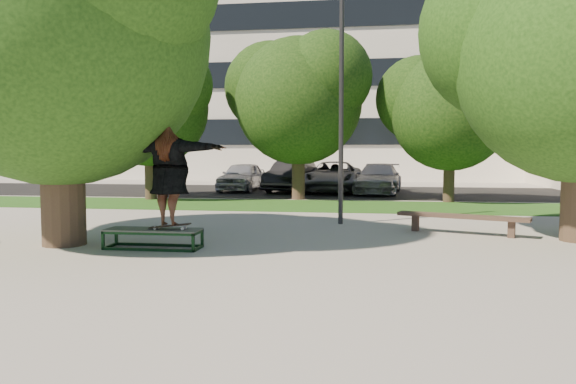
% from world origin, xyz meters
% --- Properties ---
extents(ground, '(120.00, 120.00, 0.00)m').
position_xyz_m(ground, '(0.00, 0.00, 0.00)').
color(ground, gray).
rests_on(ground, ground).
extents(grass_strip, '(30.00, 4.00, 0.02)m').
position_xyz_m(grass_strip, '(1.00, 9.50, 0.01)').
color(grass_strip, '#1F4F16').
rests_on(grass_strip, ground).
extents(asphalt_strip, '(40.00, 8.00, 0.01)m').
position_xyz_m(asphalt_strip, '(0.00, 16.00, 0.01)').
color(asphalt_strip, black).
rests_on(asphalt_strip, ground).
extents(tree_left, '(6.96, 5.95, 7.12)m').
position_xyz_m(tree_left, '(-4.29, 1.09, 4.42)').
color(tree_left, '#38281E').
rests_on(tree_left, ground).
extents(bg_tree_left, '(5.28, 4.51, 5.77)m').
position_xyz_m(bg_tree_left, '(-6.57, 11.07, 3.73)').
color(bg_tree_left, '#38281E').
rests_on(bg_tree_left, ground).
extents(bg_tree_mid, '(5.76, 4.92, 6.24)m').
position_xyz_m(bg_tree_mid, '(-1.08, 12.08, 4.02)').
color(bg_tree_mid, '#38281E').
rests_on(bg_tree_mid, ground).
extents(bg_tree_right, '(5.04, 4.31, 5.43)m').
position_xyz_m(bg_tree_right, '(4.43, 11.57, 3.49)').
color(bg_tree_right, '#38281E').
rests_on(bg_tree_right, ground).
extents(lamppost, '(0.25, 0.15, 6.11)m').
position_xyz_m(lamppost, '(1.00, 5.00, 3.15)').
color(lamppost, '#2D2D30').
rests_on(lamppost, ground).
extents(office_building, '(30.00, 14.12, 16.00)m').
position_xyz_m(office_building, '(-2.00, 31.98, 8.00)').
color(office_building, beige).
rests_on(office_building, ground).
extents(grind_box, '(1.80, 0.60, 0.38)m').
position_xyz_m(grind_box, '(-2.31, 0.87, 0.19)').
color(grind_box, black).
rests_on(grind_box, ground).
extents(skater_rig, '(2.32, 0.73, 1.94)m').
position_xyz_m(skater_rig, '(-1.98, 0.87, 1.38)').
color(skater_rig, white).
rests_on(skater_rig, grind_box).
extents(bench, '(2.79, 1.39, 0.44)m').
position_xyz_m(bench, '(3.76, 3.63, 0.37)').
color(bench, '#48362B').
rests_on(bench, ground).
extents(car_silver_a, '(1.80, 3.99, 1.33)m').
position_xyz_m(car_silver_a, '(-4.12, 15.95, 0.67)').
color(car_silver_a, silver).
rests_on(car_silver_a, asphalt_strip).
extents(car_dark, '(2.13, 4.43, 1.40)m').
position_xyz_m(car_dark, '(-1.83, 15.91, 0.70)').
color(car_dark, black).
rests_on(car_dark, asphalt_strip).
extents(car_grey, '(2.52, 5.04, 1.37)m').
position_xyz_m(car_grey, '(0.09, 15.85, 0.68)').
color(car_grey, '#57575C').
rests_on(car_grey, asphalt_strip).
extents(car_silver_b, '(2.26, 4.61, 1.29)m').
position_xyz_m(car_silver_b, '(2.05, 15.34, 0.65)').
color(car_silver_b, '#9F9EA3').
rests_on(car_silver_b, asphalt_strip).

